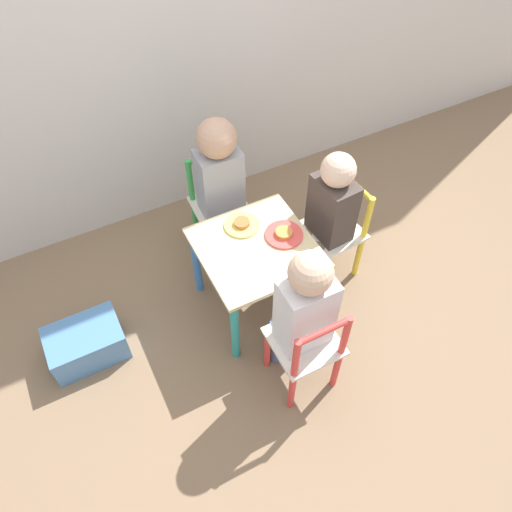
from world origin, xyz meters
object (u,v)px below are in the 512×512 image
Objects in this scene: chair_red at (306,348)px; plate_right at (284,234)px; chair_yellow at (335,232)px; child_front at (302,309)px; chair_green at (219,207)px; child_back at (221,180)px; child_right at (329,211)px; kids_table at (256,258)px; storage_bin at (86,343)px; plate_back at (242,224)px.

plate_right is at bearing -106.93° from chair_red.
chair_yellow is 0.68× the size of child_front.
child_back reaches higher than chair_green.
chair_green is 0.58m from child_right.
child_back reaches higher than kids_table.
child_front is at bearing -31.72° from storage_bin.
chair_red is at bearing -88.90° from chair_green.
child_back is 0.40m from plate_right.
chair_yellow is at bearing -41.62° from chair_green.
child_front reaches higher than chair_green.
child_front is (-0.02, -0.76, -0.02)m from child_back.
child_front reaches higher than child_right.
kids_table is 0.84m from storage_bin.
child_back is (0.02, 0.82, 0.23)m from chair_red.
storage_bin is at bearing -154.87° from chair_green.
plate_back is (0.00, 0.58, 0.17)m from chair_red.
chair_green is 0.35m from plate_back.
storage_bin is at bearing -97.99° from child_right.
chair_red is (-0.02, -0.88, 0.00)m from chair_green.
child_back is 4.85× the size of plate_right.
child_back is 0.76m from child_front.
child_right reaches higher than plate_right.
kids_table is at bearing -90.00° from chair_red.
kids_table reaches higher than storage_bin.
child_front is 1.00m from storage_bin.
kids_table is at bearing -90.00° from chair_green.
kids_table is 0.41m from child_back.
chair_yellow is 0.19m from child_right.
chair_green is 3.39× the size of plate_back.
plate_back is at bearing -91.36° from child_back.
chair_red is 0.60m from plate_back.
kids_table is 0.91× the size of chair_green.
child_front reaches higher than chair_red.
storage_bin is at bearing -177.82° from plate_back.
chair_green is 0.89m from storage_bin.
chair_yellow is at bearing -136.58° from child_front.
child_front reaches higher than chair_yellow.
chair_green is 1.00× the size of chair_red.
plate_right is 0.99m from storage_bin.
child_back is at bearing -91.10° from child_front.
kids_table is 0.40m from child_front.
child_back is at bearing 19.04° from storage_bin.
child_front reaches higher than kids_table.
plate_back reaches higher than storage_bin.
chair_yellow is at bearing 90.00° from child_right.
plate_back is at bearing -91.10° from chair_green.
child_right is 0.25m from plate_right.
child_front reaches higher than plate_back.
chair_yellow is 1.64× the size of storage_bin.
child_back is at bearing 107.11° from plate_right.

